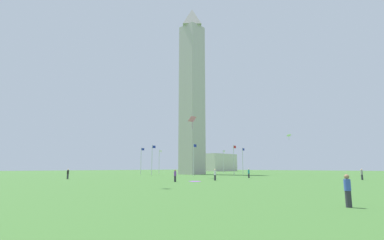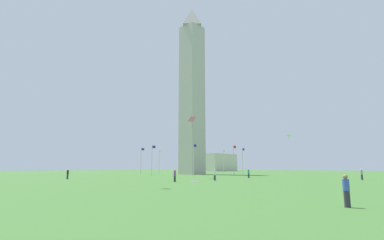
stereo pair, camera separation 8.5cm
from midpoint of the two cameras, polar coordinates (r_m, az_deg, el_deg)
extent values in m
plane|color=#3D6B2D|center=(83.16, -0.03, -10.53)|extent=(260.00, 260.00, 0.00)
cube|color=#B7B2A8|center=(85.49, -0.03, 4.30)|extent=(5.47, 5.47, 43.78)
pyramid|color=#A5A097|center=(94.44, -0.03, 19.15)|extent=(5.47, 5.47, 5.97)
cylinder|color=silver|center=(94.04, 6.07, -8.06)|extent=(0.14, 0.14, 7.44)
cube|color=white|center=(94.59, 6.24, -6.08)|extent=(1.00, 0.03, 0.64)
cylinder|color=silver|center=(97.48, -0.22, -8.14)|extent=(0.14, 0.14, 7.44)
cube|color=red|center=(97.99, 0.00, -6.24)|extent=(1.00, 0.03, 0.64)
cylinder|color=silver|center=(93.62, -6.45, -8.04)|extent=(0.14, 0.14, 7.44)
cube|color=white|center=(94.10, -6.15, -6.06)|extent=(1.00, 0.03, 0.64)
cylinder|color=silver|center=(84.05, -9.94, -7.84)|extent=(0.14, 0.14, 7.44)
cube|color=#1E2D99|center=(84.51, -9.58, -5.64)|extent=(1.00, 0.03, 0.64)
cylinder|color=silver|center=(73.46, -7.85, -7.72)|extent=(0.14, 0.14, 7.44)
cube|color=#1E2D99|center=(73.96, -7.46, -5.20)|extent=(1.00, 0.03, 0.64)
cylinder|color=silver|center=(68.83, 0.25, -7.71)|extent=(0.14, 0.14, 7.44)
cube|color=#1E2D99|center=(69.39, 0.56, -5.02)|extent=(1.00, 0.03, 0.64)
cylinder|color=silver|center=(73.98, 8.10, -7.72)|extent=(0.14, 0.14, 7.44)
cube|color=red|center=(74.58, 8.29, -5.21)|extent=(1.00, 0.03, 0.64)
cylinder|color=silver|center=(84.70, 9.80, -7.86)|extent=(0.14, 0.14, 7.44)
cube|color=#1E2D99|center=(85.29, 9.95, -5.66)|extent=(1.00, 0.03, 0.64)
cylinder|color=#2D2D38|center=(40.37, -3.38, -11.37)|extent=(0.29, 0.29, 0.80)
cylinder|color=purple|center=(40.35, -3.37, -10.38)|extent=(0.32, 0.32, 0.59)
sphere|color=#936B4C|center=(40.34, -3.36, -9.79)|extent=(0.24, 0.24, 0.24)
cylinder|color=#2D2D38|center=(53.63, 30.16, -9.62)|extent=(0.29, 0.29, 0.80)
cylinder|color=gray|center=(53.61, 30.10, -8.84)|extent=(0.32, 0.32, 0.67)
sphere|color=beige|center=(53.61, 30.06, -8.35)|extent=(0.24, 0.24, 0.24)
cylinder|color=#2D2D38|center=(16.83, 28.03, -13.43)|extent=(0.29, 0.29, 0.80)
cylinder|color=#3851B2|center=(16.78, 27.85, -11.12)|extent=(0.32, 0.32, 0.57)
sphere|color=#936B4C|center=(16.77, 27.74, -9.74)|extent=(0.24, 0.24, 0.24)
cylinder|color=#2D2D38|center=(55.94, 10.96, -10.61)|extent=(0.29, 0.29, 0.80)
cylinder|color=teal|center=(55.92, 10.94, -9.85)|extent=(0.32, 0.32, 0.68)
sphere|color=beige|center=(55.92, 10.92, -9.38)|extent=(0.24, 0.24, 0.24)
cylinder|color=#2D2D38|center=(44.80, 4.45, -11.14)|extent=(0.29, 0.29, 0.80)
cylinder|color=white|center=(44.78, 4.44, -10.21)|extent=(0.32, 0.32, 0.67)
sphere|color=beige|center=(44.78, 4.43, -9.62)|extent=(0.24, 0.24, 0.24)
cylinder|color=#2D2D38|center=(53.78, -23.09, -10.12)|extent=(0.29, 0.29, 0.80)
cylinder|color=black|center=(53.76, -23.04, -9.34)|extent=(0.32, 0.32, 0.65)
sphere|color=beige|center=(53.75, -23.01, -8.87)|extent=(0.24, 0.24, 0.24)
cube|color=white|center=(76.10, 18.30, -2.85)|extent=(1.32, 1.29, 0.46)
cylinder|color=#A7A7A7|center=(76.02, 18.33, -3.44)|extent=(0.04, 0.04, 1.19)
cube|color=pink|center=(55.45, 0.00, 0.19)|extent=(1.43, 1.17, 0.87)
cylinder|color=#A44A79|center=(55.29, 0.00, -0.89)|extent=(0.04, 0.04, 1.58)
cube|color=beige|center=(154.08, 4.60, -8.26)|extent=(18.53, 14.08, 8.71)
cube|color=purple|center=(41.76, 0.50, -11.86)|extent=(2.11, 2.26, 0.01)
camera|label=1|loc=(0.04, -90.03, 0.00)|focal=27.40mm
camera|label=2|loc=(0.04, 89.97, 0.00)|focal=27.40mm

